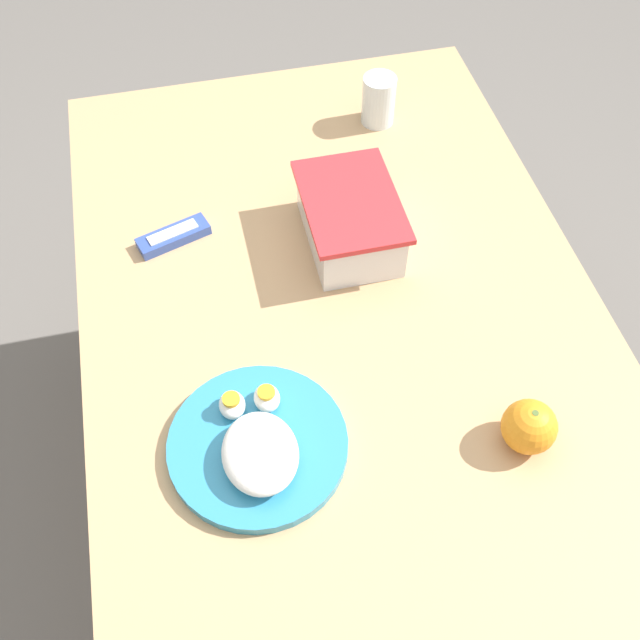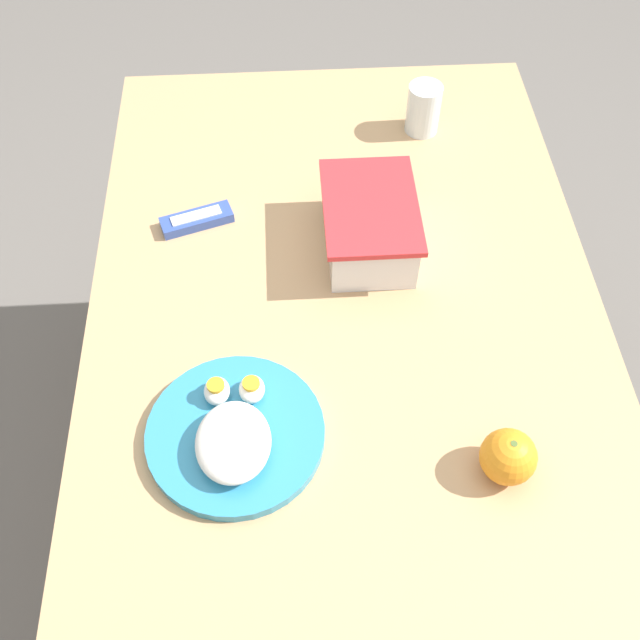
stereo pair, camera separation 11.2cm
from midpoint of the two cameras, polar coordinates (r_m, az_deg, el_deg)
ground_plane at (r=1.79m, az=3.17°, el=-12.91°), size 10.00×10.00×0.00m
table at (r=1.23m, az=4.49°, el=-0.89°), size 1.22×0.81×0.71m
food_container at (r=1.23m, az=6.37°, el=6.88°), size 0.22×0.15×0.09m
orange_fruit at (r=1.04m, az=17.22°, el=-10.16°), size 0.08×0.08×0.08m
rice_plate at (r=1.03m, az=-3.41°, el=-8.89°), size 0.25×0.25×0.06m
candy_bar at (r=1.29m, az=-6.93°, el=7.46°), size 0.07×0.13×0.02m
drinking_glass at (r=1.46m, az=10.15°, el=15.45°), size 0.06×0.06×0.10m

